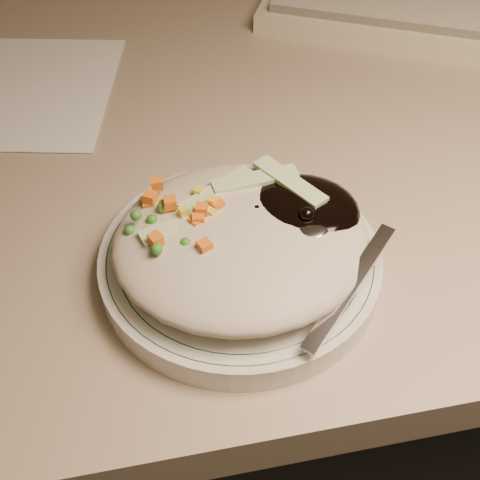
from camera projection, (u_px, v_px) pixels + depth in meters
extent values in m
cube|color=gray|center=(279.00, 128.00, 0.69)|extent=(1.40, 0.70, 0.04)
cylinder|color=silver|center=(240.00, 263.00, 0.52)|extent=(0.22, 0.22, 0.02)
torus|color=#144723|center=(240.00, 255.00, 0.51)|extent=(0.21, 0.21, 0.00)
torus|color=#144723|center=(240.00, 255.00, 0.51)|extent=(0.19, 0.19, 0.00)
ellipsoid|color=#B3A991|center=(241.00, 241.00, 0.49)|extent=(0.19, 0.18, 0.04)
ellipsoid|color=black|center=(295.00, 214.00, 0.51)|extent=(0.10, 0.09, 0.03)
ellipsoid|color=orange|center=(177.00, 229.00, 0.50)|extent=(0.08, 0.08, 0.02)
sphere|color=black|center=(257.00, 212.00, 0.50)|extent=(0.01, 0.01, 0.01)
sphere|color=black|center=(292.00, 201.00, 0.51)|extent=(0.01, 0.01, 0.01)
sphere|color=black|center=(324.00, 200.00, 0.50)|extent=(0.01, 0.01, 0.01)
sphere|color=black|center=(310.00, 195.00, 0.51)|extent=(0.01, 0.01, 0.01)
sphere|color=black|center=(307.00, 215.00, 0.49)|extent=(0.01, 0.01, 0.01)
sphere|color=black|center=(291.00, 208.00, 0.50)|extent=(0.01, 0.01, 0.01)
sphere|color=black|center=(302.00, 196.00, 0.51)|extent=(0.01, 0.01, 0.01)
cube|color=orange|center=(170.00, 203.00, 0.49)|extent=(0.01, 0.01, 0.01)
cube|color=orange|center=(196.00, 231.00, 0.49)|extent=(0.01, 0.01, 0.01)
cube|color=orange|center=(150.00, 197.00, 0.50)|extent=(0.01, 0.01, 0.01)
cube|color=orange|center=(202.00, 209.00, 0.49)|extent=(0.01, 0.01, 0.01)
cube|color=orange|center=(198.00, 219.00, 0.48)|extent=(0.01, 0.01, 0.01)
cube|color=orange|center=(148.00, 202.00, 0.51)|extent=(0.01, 0.01, 0.01)
cube|color=orange|center=(167.00, 206.00, 0.50)|extent=(0.01, 0.01, 0.01)
cube|color=orange|center=(196.00, 223.00, 0.49)|extent=(0.01, 0.01, 0.01)
cube|color=orange|center=(217.00, 206.00, 0.49)|extent=(0.01, 0.01, 0.01)
cube|color=orange|center=(157.00, 183.00, 0.51)|extent=(0.01, 0.01, 0.01)
cube|color=orange|center=(156.00, 240.00, 0.47)|extent=(0.01, 0.01, 0.01)
cube|color=orange|center=(204.00, 246.00, 0.46)|extent=(0.01, 0.01, 0.01)
cube|color=orange|center=(148.00, 235.00, 0.48)|extent=(0.01, 0.01, 0.01)
cube|color=orange|center=(149.00, 206.00, 0.51)|extent=(0.01, 0.01, 0.01)
sphere|color=#388C28|center=(196.00, 215.00, 0.49)|extent=(0.01, 0.01, 0.01)
sphere|color=#388C28|center=(157.00, 249.00, 0.46)|extent=(0.01, 0.01, 0.01)
sphere|color=#388C28|center=(152.00, 220.00, 0.49)|extent=(0.01, 0.01, 0.01)
sphere|color=#388C28|center=(136.00, 215.00, 0.48)|extent=(0.01, 0.01, 0.01)
sphere|color=#388C28|center=(191.00, 212.00, 0.50)|extent=(0.01, 0.01, 0.01)
sphere|color=#388C28|center=(207.00, 243.00, 0.48)|extent=(0.01, 0.01, 0.01)
sphere|color=#388C28|center=(177.00, 225.00, 0.49)|extent=(0.01, 0.01, 0.01)
sphere|color=#388C28|center=(171.00, 245.00, 0.48)|extent=(0.01, 0.01, 0.01)
sphere|color=#388C28|center=(130.00, 230.00, 0.49)|extent=(0.01, 0.01, 0.01)
sphere|color=#388C28|center=(165.00, 205.00, 0.49)|extent=(0.01, 0.01, 0.01)
sphere|color=#388C28|center=(162.00, 208.00, 0.49)|extent=(0.01, 0.01, 0.01)
sphere|color=#388C28|center=(156.00, 236.00, 0.48)|extent=(0.01, 0.01, 0.01)
sphere|color=#388C28|center=(186.00, 243.00, 0.47)|extent=(0.01, 0.01, 0.01)
sphere|color=#388C28|center=(218.00, 194.00, 0.51)|extent=(0.01, 0.01, 0.01)
cube|color=yellow|center=(189.00, 212.00, 0.50)|extent=(0.01, 0.01, 0.01)
cube|color=yellow|center=(211.00, 213.00, 0.49)|extent=(0.01, 0.01, 0.01)
cube|color=yellow|center=(175.00, 211.00, 0.50)|extent=(0.01, 0.01, 0.01)
cube|color=yellow|center=(183.00, 212.00, 0.49)|extent=(0.01, 0.01, 0.01)
cube|color=yellow|center=(177.00, 227.00, 0.49)|extent=(0.01, 0.01, 0.01)
cube|color=yellow|center=(212.00, 202.00, 0.49)|extent=(0.01, 0.01, 0.01)
cube|color=yellow|center=(198.00, 192.00, 0.51)|extent=(0.01, 0.01, 0.01)
cube|color=yellow|center=(190.00, 226.00, 0.49)|extent=(0.01, 0.01, 0.01)
cube|color=#B2D18C|center=(218.00, 190.00, 0.51)|extent=(0.07, 0.05, 0.00)
cube|color=#B2D18C|center=(255.00, 179.00, 0.51)|extent=(0.07, 0.02, 0.00)
cube|color=#B2D18C|center=(185.00, 225.00, 0.49)|extent=(0.07, 0.03, 0.00)
cube|color=#B2D18C|center=(290.00, 181.00, 0.51)|extent=(0.05, 0.07, 0.00)
cube|color=#B2D18C|center=(249.00, 234.00, 0.48)|extent=(0.07, 0.02, 0.00)
ellipsoid|color=silver|center=(308.00, 226.00, 0.49)|extent=(0.06, 0.06, 0.01)
cube|color=silver|center=(350.00, 287.00, 0.46)|extent=(0.09, 0.09, 0.03)
cube|color=beige|center=(460.00, 18.00, 0.80)|extent=(0.49, 0.36, 0.02)
cube|color=beige|center=(463.00, 5.00, 0.78)|extent=(0.45, 0.32, 0.01)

